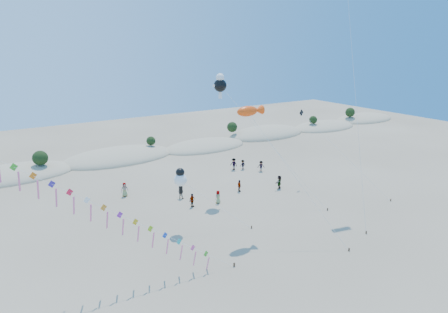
% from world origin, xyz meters
% --- Properties ---
extents(dune_ridge, '(145.30, 11.49, 5.57)m').
position_xyz_m(dune_ridge, '(1.06, 45.14, 0.11)').
color(dune_ridge, tan).
rests_on(dune_ridge, ground).
extents(kite_train, '(25.34, 7.67, 17.92)m').
position_xyz_m(kite_train, '(-14.45, 11.93, 9.17)').
color(kite_train, '#3F2D1E').
rests_on(kite_train, ground).
extents(fish_kite, '(6.64, 9.70, 12.85)m').
position_xyz_m(fish_kite, '(4.41, 13.54, 12.30)').
color(fish_kite, '#3F2D1E').
rests_on(fish_kite, ground).
extents(cartoon_kite_low, '(6.84, 4.70, 6.64)m').
position_xyz_m(cartoon_kite_low, '(-1.75, 16.82, 5.55)').
color(cartoon_kite_low, '#3F2D1E').
rests_on(cartoon_kite_low, ground).
extents(cartoon_kite_high, '(8.78, 12.10, 15.26)m').
position_xyz_m(cartoon_kite_high, '(6.78, 23.05, 13.98)').
color(cartoon_kite_high, '#3F2D1E').
rests_on(cartoon_kite_high, ground).
extents(dark_kite, '(5.32, 11.67, 10.22)m').
position_xyz_m(dark_kite, '(19.78, 17.62, 6.83)').
color(dark_kite, '#3F2D1E').
rests_on(dark_kite, ground).
extents(beachgoers, '(21.75, 11.13, 1.84)m').
position_xyz_m(beachgoers, '(9.21, 25.04, 0.86)').
color(beachgoers, slate).
rests_on(beachgoers, ground).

